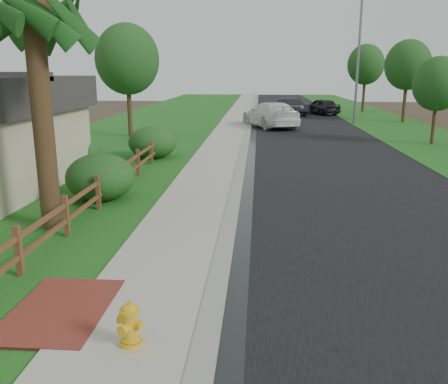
# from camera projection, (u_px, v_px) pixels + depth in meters

# --- Properties ---
(ground) EXTENTS (120.00, 120.00, 0.00)m
(ground) POSITION_uv_depth(u_px,v_px,m) (195.00, 292.00, 8.96)
(ground) COLOR #3E2E21
(road) EXTENTS (8.00, 90.00, 0.02)m
(road) POSITION_uv_depth(u_px,v_px,m) (297.00, 118.00, 42.46)
(road) COLOR black
(road) RESTS_ON ground
(curb) EXTENTS (0.40, 90.00, 0.12)m
(curb) POSITION_uv_depth(u_px,v_px,m) (251.00, 117.00, 42.75)
(curb) COLOR gray
(curb) RESTS_ON ground
(wet_gutter) EXTENTS (0.50, 90.00, 0.00)m
(wet_gutter) POSITION_uv_depth(u_px,v_px,m) (254.00, 118.00, 42.73)
(wet_gutter) COLOR black
(wet_gutter) RESTS_ON road
(sidewalk) EXTENTS (2.20, 90.00, 0.10)m
(sidewalk) POSITION_uv_depth(u_px,v_px,m) (236.00, 117.00, 42.84)
(sidewalk) COLOR #A9A293
(sidewalk) RESTS_ON ground
(grass_strip) EXTENTS (1.60, 90.00, 0.06)m
(grass_strip) POSITION_uv_depth(u_px,v_px,m) (215.00, 117.00, 42.98)
(grass_strip) COLOR #195117
(grass_strip) RESTS_ON ground
(lawn_near) EXTENTS (9.00, 90.00, 0.04)m
(lawn_near) POSITION_uv_depth(u_px,v_px,m) (159.00, 117.00, 43.35)
(lawn_near) COLOR #195117
(lawn_near) RESTS_ON ground
(verge_far) EXTENTS (6.00, 90.00, 0.04)m
(verge_far) POSITION_uv_depth(u_px,v_px,m) (376.00, 119.00, 41.98)
(verge_far) COLOR #195117
(verge_far) RESTS_ON ground
(brick_patch) EXTENTS (1.60, 2.40, 0.11)m
(brick_patch) POSITION_uv_depth(u_px,v_px,m) (61.00, 311.00, 8.13)
(brick_patch) COLOR maroon
(brick_patch) RESTS_ON ground
(ranch_fence) EXTENTS (0.12, 16.92, 1.10)m
(ranch_fence) POSITION_uv_depth(u_px,v_px,m) (110.00, 182.00, 15.25)
(ranch_fence) COLOR #512B1B
(ranch_fence) RESTS_ON ground
(palm_tree) EXTENTS (3.60, 3.60, 6.60)m
(palm_tree) POSITION_uv_depth(u_px,v_px,m) (32.00, 8.00, 11.28)
(palm_tree) COLOR #392C17
(palm_tree) RESTS_ON ground
(fire_hydrant) EXTENTS (0.47, 0.39, 0.72)m
(fire_hydrant) POSITION_uv_depth(u_px,v_px,m) (130.00, 324.00, 6.99)
(fire_hydrant) COLOR gold
(fire_hydrant) RESTS_ON sidewalk
(white_suv) EXTENTS (4.78, 6.88, 1.85)m
(white_suv) POSITION_uv_depth(u_px,v_px,m) (270.00, 115.00, 35.33)
(white_suv) COLOR white
(white_suv) RESTS_ON road
(dark_car_mid) EXTENTS (3.53, 4.88, 1.54)m
(dark_car_mid) POSITION_uv_depth(u_px,v_px,m) (321.00, 106.00, 45.98)
(dark_car_mid) COLOR black
(dark_car_mid) RESTS_ON road
(dark_car_far) EXTENTS (3.21, 4.91, 1.53)m
(dark_car_far) POSITION_uv_depth(u_px,v_px,m) (292.00, 107.00, 45.64)
(dark_car_far) COLOR black
(dark_car_far) RESTS_ON road
(streetlight) EXTENTS (2.29, 0.29, 9.89)m
(streetlight) POSITION_uv_depth(u_px,v_px,m) (356.00, 51.00, 36.29)
(streetlight) COLOR slate
(streetlight) RESTS_ON ground
(boulder) EXTENTS (1.36, 1.17, 0.77)m
(boulder) POSITION_uv_depth(u_px,v_px,m) (99.00, 190.00, 15.09)
(boulder) COLOR brown
(boulder) RESTS_ON ground
(shrub_b) EXTENTS (2.47, 2.47, 1.53)m
(shrub_b) POSITION_uv_depth(u_px,v_px,m) (100.00, 177.00, 15.18)
(shrub_b) COLOR #174117
(shrub_b) RESTS_ON ground
(shrub_c) EXTENTS (2.29, 2.29, 1.27)m
(shrub_c) POSITION_uv_depth(u_px,v_px,m) (82.00, 153.00, 20.59)
(shrub_c) COLOR #174117
(shrub_c) RESTS_ON ground
(shrub_d) EXTENTS (2.32, 2.32, 1.56)m
(shrub_d) POSITION_uv_depth(u_px,v_px,m) (152.00, 142.00, 22.58)
(shrub_d) COLOR #174117
(shrub_d) RESTS_ON ground
(tree_near_left) EXTENTS (3.93, 3.93, 6.96)m
(tree_near_left) POSITION_uv_depth(u_px,v_px,m) (127.00, 59.00, 29.11)
(tree_near_left) COLOR #392C17
(tree_near_left) RESTS_ON ground
(tree_near_right) EXTENTS (2.73, 2.73, 4.91)m
(tree_near_right) POSITION_uv_depth(u_px,v_px,m) (438.00, 84.00, 26.20)
(tree_near_right) COLOR #392C17
(tree_near_right) RESTS_ON ground
(tree_mid_right) EXTENTS (3.63, 3.63, 6.58)m
(tree_mid_right) POSITION_uv_depth(u_px,v_px,m) (408.00, 65.00, 37.95)
(tree_mid_right) COLOR #392C17
(tree_mid_right) RESTS_ON ground
(tree_far_right) EXTENTS (3.69, 3.69, 6.80)m
(tree_far_right) POSITION_uv_depth(u_px,v_px,m) (366.00, 65.00, 48.00)
(tree_far_right) COLOR #392C17
(tree_far_right) RESTS_ON ground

